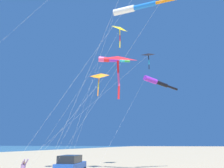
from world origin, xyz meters
TOP-DOWN VIEW (x-y plane):
  - parked_car at (-8.57, -6.41)m, footprint 2.54×4.51m
  - kite_delta_white_trailing at (-16.46, -4.11)m, footprint 13.87×0.87m
  - kite_delta_blue_topmost at (-9.66, -10.88)m, footprint 3.52×3.30m
  - kite_delta_small_distant at (-11.45, -14.27)m, footprint 5.43×11.38m
  - kite_windsock_checkered_midright at (-12.01, -7.76)m, footprint 9.54×3.62m
  - kite_windsock_long_streamer_right at (-14.89, -7.69)m, footprint 12.44×1.47m
  - kite_windsock_yellow_midlevel at (-16.32, -12.82)m, footprint 8.44×7.15m
  - kite_delta_purple_drifting at (-15.28, 1.03)m, footprint 11.29×5.97m

SIDE VIEW (x-z plane):
  - parked_car at x=-8.57m, z-range 0.03..1.88m
  - kite_delta_purple_drifting at x=-15.28m, z-range 3.82..12.33m
  - kite_windsock_yellow_midlevel at x=-16.32m, z-range 4.76..15.49m
  - kite_delta_white_trailing at x=-16.46m, z-range 4.91..15.45m
  - kite_delta_blue_topmost at x=-9.66m, z-range 5.18..16.67m
  - kite_windsock_checkered_midright at x=-12.01m, z-range 5.61..17.61m
  - kite_windsock_long_streamer_right at x=-14.89m, z-range 8.47..26.23m
  - kite_delta_small_distant at x=-11.45m, z-range 9.06..28.49m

